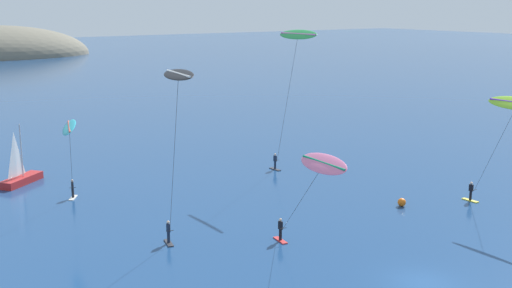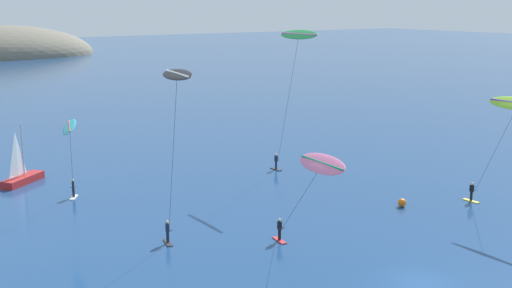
# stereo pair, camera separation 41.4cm
# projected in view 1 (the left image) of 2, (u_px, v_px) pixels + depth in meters

# --- Properties ---
(ground_plane) EXTENTS (600.00, 600.00, 0.00)m
(ground_plane) POSITION_uv_depth(u_px,v_px,m) (423.00, 283.00, 39.23)
(ground_plane) COLOR navy
(sailboat_near) EXTENTS (5.28, 4.42, 5.70)m
(sailboat_near) POSITION_uv_depth(u_px,v_px,m) (23.00, 176.00, 61.08)
(sailboat_near) COLOR #B22323
(sailboat_near) RESTS_ON ground
(kitesurfer_cyan) EXTENTS (2.96, 6.76, 7.53)m
(kitesurfer_cyan) POSITION_uv_depth(u_px,v_px,m) (69.00, 133.00, 51.99)
(kitesurfer_cyan) COLOR silver
(kitesurfer_cyan) RESTS_ON ground
(kitesurfer_black) EXTENTS (1.98, 6.22, 12.71)m
(kitesurfer_black) POSITION_uv_depth(u_px,v_px,m) (177.00, 92.00, 40.89)
(kitesurfer_black) COLOR #2D2D33
(kitesurfer_black) RESTS_ON ground
(kitesurfer_green) EXTENTS (1.28, 6.89, 14.40)m
(kitesurfer_green) POSITION_uv_depth(u_px,v_px,m) (296.00, 46.00, 60.88)
(kitesurfer_green) COLOR #2D2D33
(kitesurfer_green) RESTS_ON ground
(kitesurfer_pink) EXTENTS (1.56, 7.95, 7.35)m
(kitesurfer_pink) POSITION_uv_depth(u_px,v_px,m) (319.00, 170.00, 41.20)
(kitesurfer_pink) COLOR red
(kitesurfer_pink) RESTS_ON ground
(marker_buoy) EXTENTS (0.70, 0.70, 0.70)m
(marker_buoy) POSITION_uv_depth(u_px,v_px,m) (402.00, 202.00, 54.09)
(marker_buoy) COLOR orange
(marker_buoy) RESTS_ON ground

